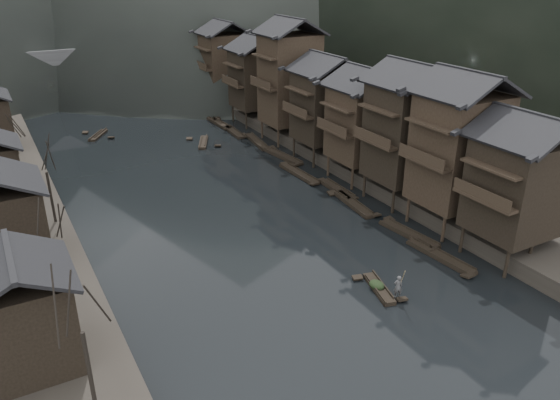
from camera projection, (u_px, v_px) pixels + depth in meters
water at (289, 264)px, 46.31m from camera, size 300.00×300.00×0.00m
right_bank at (350, 103)px, 93.39m from camera, size 40.00×200.00×1.80m
stilt_houses at (333, 91)px, 65.85m from camera, size 9.00×67.60×16.89m
bare_trees at (51, 202)px, 41.99m from camera, size 3.82×43.71×7.63m
moored_sampans at (267, 150)px, 72.97m from camera, size 3.03×73.70×0.47m
midriver_boats at (156, 127)px, 82.67m from camera, size 17.03×25.95×0.45m
stone_bridge at (97, 67)px, 101.68m from camera, size 40.00×6.00×9.00m
hero_sampan at (379, 288)px, 42.52m from camera, size 2.11×4.83×0.43m
cargo_heap at (377, 281)px, 42.44m from camera, size 1.05×1.38×0.63m
boatman at (398, 284)px, 40.95m from camera, size 0.80×0.69×1.86m
bamboo_pole at (404, 252)px, 39.95m from camera, size 0.99×1.77×3.47m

